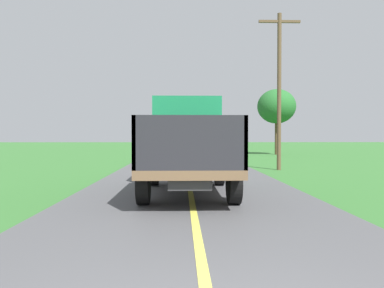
# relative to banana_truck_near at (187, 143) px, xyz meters

# --- Properties ---
(banana_truck_near) EXTENTS (2.38, 5.82, 2.80)m
(banana_truck_near) POSITION_rel_banana_truck_near_xyz_m (0.00, 0.00, 0.00)
(banana_truck_near) COLOR #2D2D30
(banana_truck_near) RESTS_ON road_surface
(utility_pole_roadside) EXTENTS (2.04, 0.20, 7.65)m
(utility_pole_roadside) POSITION_rel_banana_truck_near_xyz_m (4.61, 7.11, 2.66)
(utility_pole_roadside) COLOR brown
(utility_pole_roadside) RESTS_ON ground
(roadside_tree_near_left) EXTENTS (3.43, 3.43, 5.89)m
(roadside_tree_near_left) POSITION_rel_banana_truck_near_xyz_m (8.38, 22.42, 2.86)
(roadside_tree_near_left) COLOR #4C3823
(roadside_tree_near_left) RESTS_ON ground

